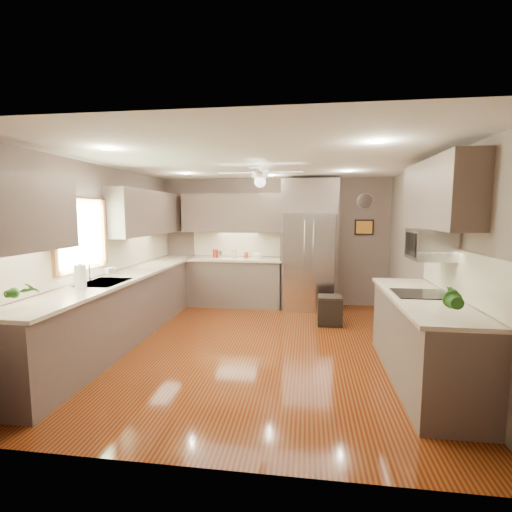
% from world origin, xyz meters
% --- Properties ---
extents(floor, '(5.00, 5.00, 0.00)m').
position_xyz_m(floor, '(0.00, 0.00, 0.00)').
color(floor, '#4B140A').
rests_on(floor, ground).
extents(ceiling, '(5.00, 5.00, 0.00)m').
position_xyz_m(ceiling, '(0.00, 0.00, 2.50)').
color(ceiling, white).
rests_on(ceiling, ground).
extents(wall_back, '(4.50, 0.00, 4.50)m').
position_xyz_m(wall_back, '(0.00, 2.50, 1.25)').
color(wall_back, '#6A5851').
rests_on(wall_back, ground).
extents(wall_front, '(4.50, 0.00, 4.50)m').
position_xyz_m(wall_front, '(0.00, -2.50, 1.25)').
color(wall_front, '#6A5851').
rests_on(wall_front, ground).
extents(wall_left, '(0.00, 5.00, 5.00)m').
position_xyz_m(wall_left, '(-2.25, 0.00, 1.25)').
color(wall_left, '#6A5851').
rests_on(wall_left, ground).
extents(wall_right, '(0.00, 5.00, 5.00)m').
position_xyz_m(wall_right, '(2.25, 0.00, 1.25)').
color(wall_right, '#6A5851').
rests_on(wall_right, ground).
extents(canister_a, '(0.13, 0.13, 0.17)m').
position_xyz_m(canister_a, '(-1.14, 2.26, 1.02)').
color(canister_a, maroon).
rests_on(canister_a, back_run).
extents(canister_b, '(0.12, 0.12, 0.14)m').
position_xyz_m(canister_b, '(-1.04, 2.21, 1.01)').
color(canister_b, silver).
rests_on(canister_b, back_run).
extents(canister_c, '(0.12, 0.12, 0.19)m').
position_xyz_m(canister_c, '(-0.75, 2.18, 1.03)').
color(canister_c, '#C3BA92').
rests_on(canister_c, back_run).
extents(canister_d, '(0.09, 0.09, 0.12)m').
position_xyz_m(canister_d, '(-0.52, 2.23, 1.00)').
color(canister_d, maroon).
rests_on(canister_d, back_run).
extents(soap_bottle, '(0.10, 0.10, 0.18)m').
position_xyz_m(soap_bottle, '(-2.06, -0.11, 1.03)').
color(soap_bottle, white).
rests_on(soap_bottle, left_run).
extents(potted_plant_left, '(0.20, 0.16, 0.33)m').
position_xyz_m(potted_plant_left, '(-1.96, -1.83, 1.10)').
color(potted_plant_left, '#285F1B').
rests_on(potted_plant_left, left_run).
extents(potted_plant_right, '(0.21, 0.17, 0.35)m').
position_xyz_m(potted_plant_right, '(1.89, -1.66, 1.12)').
color(potted_plant_right, '#285F1B').
rests_on(potted_plant_right, right_run).
extents(bowl, '(0.27, 0.27, 0.05)m').
position_xyz_m(bowl, '(-0.29, 2.17, 0.97)').
color(bowl, '#C3BA92').
rests_on(bowl, back_run).
extents(left_run, '(0.65, 4.70, 1.45)m').
position_xyz_m(left_run, '(-1.95, 0.15, 0.48)').
color(left_run, '#4C3D37').
rests_on(left_run, ground).
extents(back_run, '(1.85, 0.65, 1.45)m').
position_xyz_m(back_run, '(-0.72, 2.20, 0.48)').
color(back_run, '#4C3D37').
rests_on(back_run, ground).
extents(uppers, '(4.50, 4.70, 0.95)m').
position_xyz_m(uppers, '(-0.74, 0.71, 1.87)').
color(uppers, '#4C3D37').
rests_on(uppers, wall_left).
extents(window, '(0.05, 1.12, 0.92)m').
position_xyz_m(window, '(-2.22, -0.50, 1.55)').
color(window, '#BFF2B2').
rests_on(window, wall_left).
extents(sink, '(0.50, 0.70, 0.32)m').
position_xyz_m(sink, '(-1.93, -0.50, 0.91)').
color(sink, silver).
rests_on(sink, left_run).
extents(refrigerator, '(1.06, 0.75, 2.45)m').
position_xyz_m(refrigerator, '(0.70, 2.16, 1.19)').
color(refrigerator, silver).
rests_on(refrigerator, ground).
extents(right_run, '(0.70, 2.20, 1.45)m').
position_xyz_m(right_run, '(1.93, -0.80, 0.48)').
color(right_run, '#4C3D37').
rests_on(right_run, ground).
extents(microwave, '(0.43, 0.55, 0.34)m').
position_xyz_m(microwave, '(2.03, -0.55, 1.48)').
color(microwave, silver).
rests_on(microwave, wall_right).
extents(ceiling_fan, '(1.18, 1.18, 0.32)m').
position_xyz_m(ceiling_fan, '(-0.00, 0.30, 2.33)').
color(ceiling_fan, white).
rests_on(ceiling_fan, ceiling).
extents(recessed_lights, '(2.84, 3.14, 0.01)m').
position_xyz_m(recessed_lights, '(-0.04, 0.40, 2.49)').
color(recessed_lights, white).
rests_on(recessed_lights, ceiling).
extents(wall_clock, '(0.30, 0.03, 0.30)m').
position_xyz_m(wall_clock, '(1.75, 2.48, 2.05)').
color(wall_clock, white).
rests_on(wall_clock, wall_back).
extents(framed_print, '(0.36, 0.03, 0.30)m').
position_xyz_m(framed_print, '(1.75, 2.48, 1.55)').
color(framed_print, black).
rests_on(framed_print, wall_back).
extents(stool, '(0.39, 0.39, 0.47)m').
position_xyz_m(stool, '(1.05, 1.14, 0.24)').
color(stool, black).
rests_on(stool, ground).
extents(paper_towel, '(0.13, 0.13, 0.32)m').
position_xyz_m(paper_towel, '(-1.95, -0.96, 1.08)').
color(paper_towel, white).
rests_on(paper_towel, left_run).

